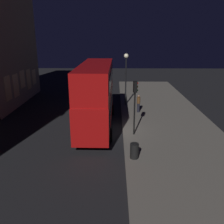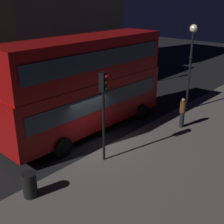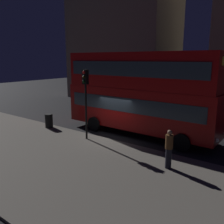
{
  "view_description": "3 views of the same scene",
  "coord_description": "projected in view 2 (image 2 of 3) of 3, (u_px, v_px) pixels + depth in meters",
  "views": [
    {
      "loc": [
        -18.73,
        -0.16,
        7.64
      ],
      "look_at": [
        0.62,
        0.12,
        1.49
      ],
      "focal_mm": 38.99,
      "sensor_mm": 36.0,
      "label": 1
    },
    {
      "loc": [
        -9.81,
        -10.11,
        7.41
      ],
      "look_at": [
        1.06,
        -0.45,
        1.68
      ],
      "focal_mm": 47.52,
      "sensor_mm": 36.0,
      "label": 2
    },
    {
      "loc": [
        9.11,
        -12.31,
        5.0
      ],
      "look_at": [
        -0.8,
        0.93,
        1.38
      ],
      "focal_mm": 39.19,
      "sensor_mm": 36.0,
      "label": 3
    }
  ],
  "objects": [
    {
      "name": "traffic_light_near_kerb",
      "position": [
        104.0,
        99.0,
        13.01
      ],
      "size": [
        0.36,
        0.38,
        4.25
      ],
      "rotation": [
        0.0,
        0.0,
        0.17
      ],
      "color": "black",
      "rests_on": "sidewalk_slab"
    },
    {
      "name": "double_decker_bus",
      "position": [
        86.0,
        81.0,
        16.31
      ],
      "size": [
        10.53,
        2.93,
        5.4
      ],
      "rotation": [
        0.0,
        0.0,
        -0.01
      ],
      "color": "#9E0C0C",
      "rests_on": "ground"
    },
    {
      "name": "litter_bin",
      "position": [
        30.0,
        185.0,
        11.39
      ],
      "size": [
        0.55,
        0.55,
        0.99
      ],
      "primitive_type": "cylinder",
      "color": "black",
      "rests_on": "sidewalk_slab"
    },
    {
      "name": "sidewalk_slab",
      "position": [
        172.0,
        179.0,
        12.75
      ],
      "size": [
        44.0,
        8.18,
        0.12
      ],
      "primitive_type": "cube",
      "color": "#5B564F",
      "rests_on": "ground"
    },
    {
      "name": "pedestrian",
      "position": [
        182.0,
        112.0,
        17.3
      ],
      "size": [
        0.34,
        0.34,
        1.8
      ],
      "rotation": [
        0.0,
        0.0,
        5.95
      ],
      "color": "black",
      "rests_on": "sidewalk_slab"
    },
    {
      "name": "ground_plane",
      "position": [
        93.0,
        145.0,
        15.78
      ],
      "size": [
        80.0,
        80.0,
        0.0
      ],
      "primitive_type": "plane",
      "color": "black"
    },
    {
      "name": "street_lamp",
      "position": [
        192.0,
        49.0,
        18.82
      ],
      "size": [
        0.49,
        0.49,
        5.64
      ],
      "color": "black",
      "rests_on": "sidewalk_slab"
    },
    {
      "name": "traffic_light_far_side",
      "position": [
        151.0,
        53.0,
        26.05
      ],
      "size": [
        0.34,
        0.37,
        3.69
      ],
      "rotation": [
        0.0,
        0.0,
        3.08
      ],
      "color": "black",
      "rests_on": "ground"
    }
  ]
}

